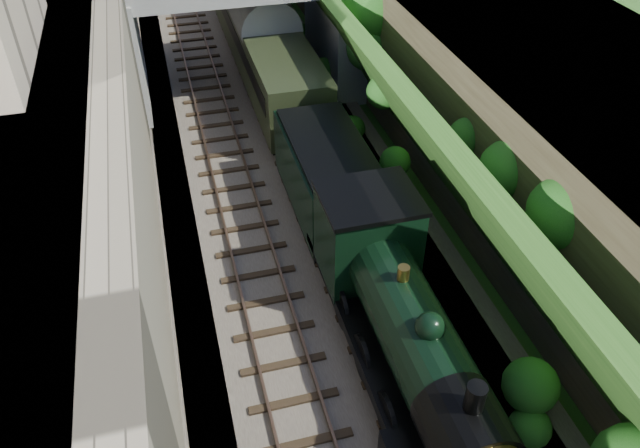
{
  "coord_description": "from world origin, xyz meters",
  "views": [
    {
      "loc": [
        -3.99,
        -5.47,
        14.58
      ],
      "look_at": [
        0.0,
        9.28,
        2.4
      ],
      "focal_mm": 35.0,
      "sensor_mm": 36.0,
      "label": 1
    }
  ],
  "objects_px": {
    "road_bridge": "(259,8)",
    "tree": "(377,7)",
    "locomotive": "(401,320)",
    "tender": "(328,181)"
  },
  "relations": [
    {
      "from": "road_bridge",
      "to": "tree",
      "type": "distance_m",
      "value": 5.75
    },
    {
      "from": "tree",
      "to": "road_bridge",
      "type": "bearing_deg",
      "value": 150.34
    },
    {
      "from": "tree",
      "to": "locomotive",
      "type": "bearing_deg",
      "value": -106.49
    },
    {
      "from": "road_bridge",
      "to": "tender",
      "type": "distance_m",
      "value": 11.65
    },
    {
      "from": "road_bridge",
      "to": "locomotive",
      "type": "xyz_separation_m",
      "value": [
        0.26,
        -18.75,
        -2.18
      ]
    },
    {
      "from": "locomotive",
      "to": "tender",
      "type": "distance_m",
      "value": 7.37
    },
    {
      "from": "locomotive",
      "to": "tender",
      "type": "height_order",
      "value": "locomotive"
    },
    {
      "from": "tree",
      "to": "tender",
      "type": "height_order",
      "value": "tree"
    },
    {
      "from": "road_bridge",
      "to": "tender",
      "type": "xyz_separation_m",
      "value": [
        0.26,
        -11.39,
        -2.46
      ]
    },
    {
      "from": "tree",
      "to": "locomotive",
      "type": "distance_m",
      "value": 16.83
    }
  ]
}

